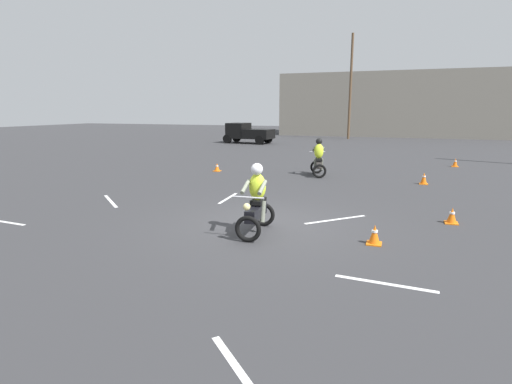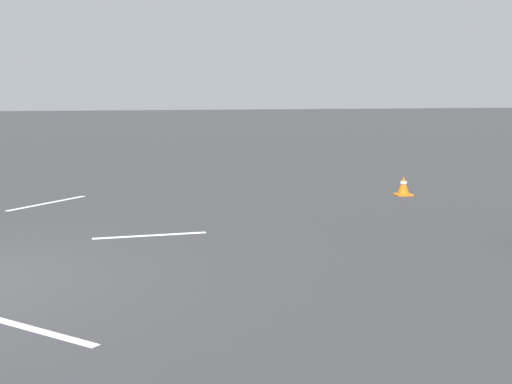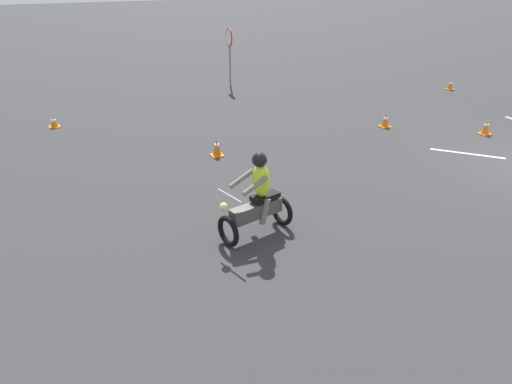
# 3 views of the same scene
# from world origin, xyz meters

# --- Properties ---
(traffic_cone_far_center) EXTENTS (0.32, 0.32, 0.38)m
(traffic_cone_far_center) POSITION_xyz_m (-5.02, 7.77, 0.18)
(traffic_cone_far_center) COLOR orange
(traffic_cone_far_center) RESTS_ON ground
(lane_stripe_ne) EXTENTS (1.43, 1.42, 0.01)m
(lane_stripe_ne) POSITION_xyz_m (1.60, 1.12, 0.00)
(lane_stripe_ne) COLOR silver
(lane_stripe_ne) RESTS_ON ground
(lane_stripe_n) EXTENTS (0.21, 1.66, 0.01)m
(lane_stripe_n) POSITION_xyz_m (-2.15, 2.54, 0.00)
(lane_stripe_n) COLOR silver
(lane_stripe_n) RESTS_ON ground
(lane_stripe_nw) EXTENTS (1.55, 1.36, 0.01)m
(lane_stripe_nw) POSITION_xyz_m (-5.51, 0.88, 0.00)
(lane_stripe_nw) COLOR silver
(lane_stripe_nw) RESTS_ON ground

